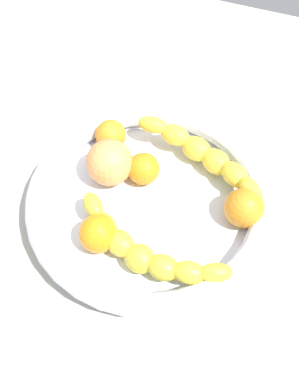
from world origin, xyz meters
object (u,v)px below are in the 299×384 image
fruit_bowl (150,201)px  peach_blush (109,162)px  orange_mid_right (143,169)px  banana_draped_right (204,155)px  orange_mid_left (98,233)px  orange_rear (244,208)px  banana_draped_left (144,251)px  orange_front (111,135)px

fruit_bowl → peach_blush: (-2.55, -7.56, 3.05)cm
orange_mid_right → banana_draped_right: bearing=124.0°
banana_draped_right → orange_mid_right: 9.81cm
peach_blush → banana_draped_right: bearing=118.0°
fruit_bowl → banana_draped_right: banana_draped_right is taller
banana_draped_right → orange_mid_left: 20.98cm
banana_draped_right → fruit_bowl: bearing=-30.3°
fruit_bowl → orange_mid_left: bearing=-25.2°
banana_draped_right → orange_rear: (7.26, 8.28, -0.19)cm
peach_blush → banana_draped_left: bearing=41.1°
banana_draped_right → peach_blush: 14.89cm
orange_rear → peach_blush: 21.43cm
peach_blush → orange_front: bearing=-157.3°
banana_draped_left → orange_mid_right: (-13.27, -5.22, -0.17)cm
orange_mid_left → peach_blush: size_ratio=0.76×
banana_draped_left → orange_front: 21.99cm
orange_mid_right → orange_front: bearing=-121.3°
orange_rear → peach_blush: bearing=-90.7°
fruit_bowl → orange_rear: 14.24cm
orange_mid_right → orange_rear: 16.49cm
fruit_bowl → banana_draped_right: size_ratio=1.61×
fruit_bowl → peach_blush: size_ratio=5.09×
banana_draped_left → banana_draped_right: (-18.75, 2.89, 0.44)cm
orange_front → orange_rear: 24.82cm
fruit_bowl → banana_draped_left: banana_draped_left is taller
fruit_bowl → orange_mid_right: size_ratio=7.33×
orange_front → peach_blush: 6.73cm
orange_mid_left → peach_blush: 12.05cm
banana_draped_left → orange_mid_left: bearing=-91.7°
orange_front → peach_blush: size_ratio=0.70×
fruit_bowl → peach_blush: 8.54cm
orange_mid_right → peach_blush: bearing=-73.2°
banana_draped_left → orange_front: bearing=-144.4°
banana_draped_right → orange_front: (0.87, -15.70, -0.59)cm
banana_draped_left → orange_rear: orange_rear is taller
orange_mid_left → orange_rear: (-11.28, 18.10, 0.16)cm
banana_draped_left → orange_rear: size_ratio=4.15×
orange_front → orange_mid_left: bearing=18.4°
banana_draped_left → orange_mid_left: (-0.21, -6.92, 0.08)cm
fruit_bowl → orange_mid_left: size_ratio=6.66×
orange_front → orange_mid_left: (17.67, 5.88, 0.24)cm
orange_mid_right → orange_rear: size_ratio=0.86×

